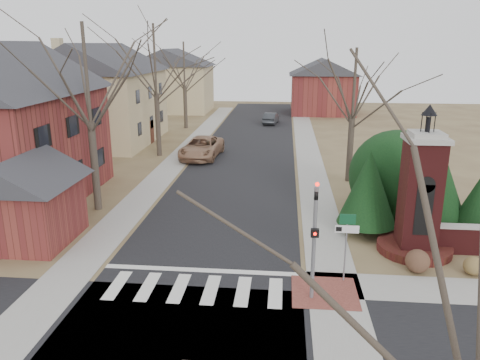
# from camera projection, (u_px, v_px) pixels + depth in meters

# --- Properties ---
(ground) EXTENTS (120.00, 120.00, 0.00)m
(ground) POSITION_uv_depth(u_px,v_px,m) (191.00, 300.00, 16.70)
(ground) COLOR brown
(ground) RESTS_ON ground
(main_street) EXTENTS (8.00, 70.00, 0.01)m
(main_street) POSITION_uv_depth(u_px,v_px,m) (244.00, 157.00, 37.72)
(main_street) COLOR black
(main_street) RESTS_ON ground
(cross_street) EXTENTS (120.00, 8.00, 0.01)m
(cross_street) POSITION_uv_depth(u_px,v_px,m) (171.00, 353.00, 13.83)
(cross_street) COLOR black
(cross_street) RESTS_ON ground
(crosswalk_zone) EXTENTS (8.00, 2.20, 0.02)m
(crosswalk_zone) POSITION_uv_depth(u_px,v_px,m) (195.00, 289.00, 17.46)
(crosswalk_zone) COLOR silver
(crosswalk_zone) RESTS_ON ground
(stop_bar) EXTENTS (8.00, 0.35, 0.02)m
(stop_bar) POSITION_uv_depth(u_px,v_px,m) (202.00, 270.00, 18.90)
(stop_bar) COLOR silver
(stop_bar) RESTS_ON ground
(sidewalk_right_main) EXTENTS (2.00, 60.00, 0.02)m
(sidewalk_right_main) POSITION_uv_depth(u_px,v_px,m) (309.00, 159.00, 37.24)
(sidewalk_right_main) COLOR gray
(sidewalk_right_main) RESTS_ON ground
(sidewalk_left) EXTENTS (2.00, 60.00, 0.02)m
(sidewalk_left) POSITION_uv_depth(u_px,v_px,m) (181.00, 156.00, 38.20)
(sidewalk_left) COLOR gray
(sidewalk_left) RESTS_ON ground
(curb_apron) EXTENTS (2.40, 2.40, 0.02)m
(curb_apron) POSITION_uv_depth(u_px,v_px,m) (324.00, 292.00, 17.21)
(curb_apron) COLOR brown
(curb_apron) RESTS_ON ground
(traffic_signal_pole) EXTENTS (0.28, 0.41, 4.50)m
(traffic_signal_pole) POSITION_uv_depth(u_px,v_px,m) (315.00, 232.00, 16.13)
(traffic_signal_pole) COLOR slate
(traffic_signal_pole) RESTS_ON ground
(sign_post) EXTENTS (0.90, 0.07, 2.75)m
(sign_post) POSITION_uv_depth(u_px,v_px,m) (346.00, 234.00, 17.54)
(sign_post) COLOR slate
(sign_post) RESTS_ON ground
(brick_gate_monument) EXTENTS (3.20, 3.20, 6.47)m
(brick_gate_monument) POSITION_uv_depth(u_px,v_px,m) (419.00, 205.00, 20.04)
(brick_gate_monument) COLOR #4E1617
(brick_gate_monument) RESTS_ON ground
(house_stucco_left) EXTENTS (9.80, 12.80, 9.28)m
(house_stucco_left) POSITION_uv_depth(u_px,v_px,m) (101.00, 92.00, 42.45)
(house_stucco_left) COLOR tan
(house_stucco_left) RESTS_ON ground
(garage_left) EXTENTS (4.80, 4.80, 4.29)m
(garage_left) POSITION_uv_depth(u_px,v_px,m) (24.00, 195.00, 21.15)
(garage_left) COLOR maroon
(garage_left) RESTS_ON ground
(house_distant_left) EXTENTS (10.80, 8.80, 8.53)m
(house_distant_left) POSITION_uv_depth(u_px,v_px,m) (172.00, 79.00, 62.47)
(house_distant_left) COLOR tan
(house_distant_left) RESTS_ON ground
(house_distant_right) EXTENTS (8.80, 8.80, 7.30)m
(house_distant_right) POSITION_uv_depth(u_px,v_px,m) (323.00, 85.00, 60.80)
(house_distant_right) COLOR maroon
(house_distant_right) RESTS_ON ground
(evergreen_near) EXTENTS (2.80, 2.80, 4.10)m
(evergreen_near) POSITION_uv_depth(u_px,v_px,m) (368.00, 187.00, 22.08)
(evergreen_near) COLOR #473D33
(evergreen_near) RESTS_ON ground
(evergreen_mid) EXTENTS (3.40, 3.40, 4.70)m
(evergreen_mid) POSITION_uv_depth(u_px,v_px,m) (434.00, 176.00, 22.84)
(evergreen_mid) COLOR #473D33
(evergreen_mid) RESTS_ON ground
(evergreen_mass) EXTENTS (4.80, 4.80, 4.80)m
(evergreen_mass) POSITION_uv_depth(u_px,v_px,m) (396.00, 172.00, 24.28)
(evergreen_mass) COLOR black
(evergreen_mass) RESTS_ON ground
(bare_tree_0) EXTENTS (8.05, 8.05, 11.15)m
(bare_tree_0) POSITION_uv_depth(u_px,v_px,m) (86.00, 67.00, 23.79)
(bare_tree_0) COLOR #473D33
(bare_tree_0) RESTS_ON ground
(bare_tree_1) EXTENTS (8.40, 8.40, 11.64)m
(bare_tree_1) POSITION_uv_depth(u_px,v_px,m) (154.00, 54.00, 36.11)
(bare_tree_1) COLOR #473D33
(bare_tree_1) RESTS_ON ground
(bare_tree_2) EXTENTS (7.35, 7.35, 10.19)m
(bare_tree_2) POSITION_uv_depth(u_px,v_px,m) (184.00, 61.00, 48.86)
(bare_tree_2) COLOR #473D33
(bare_tree_2) RESTS_ON ground
(bare_tree_3) EXTENTS (7.00, 7.00, 9.70)m
(bare_tree_3) POSITION_uv_depth(u_px,v_px,m) (355.00, 79.00, 29.42)
(bare_tree_3) COLOR #473D33
(bare_tree_3) RESTS_ON ground
(pickup_truck) EXTENTS (3.13, 6.07, 1.64)m
(pickup_truck) POSITION_uv_depth(u_px,v_px,m) (202.00, 148.00, 37.43)
(pickup_truck) COLOR #9C7255
(pickup_truck) RESTS_ON ground
(distant_car) EXTENTS (1.84, 4.02, 1.28)m
(distant_car) POSITION_uv_depth(u_px,v_px,m) (271.00, 118.00, 53.31)
(distant_car) COLOR #2F3236
(distant_car) RESTS_ON ground
(dry_shrub_left) EXTENTS (0.96, 0.96, 0.96)m
(dry_shrub_left) POSITION_uv_depth(u_px,v_px,m) (417.00, 261.00, 18.64)
(dry_shrub_left) COLOR #533625
(dry_shrub_left) RESTS_ON ground
(dry_shrub_right) EXTENTS (0.76, 0.76, 0.76)m
(dry_shrub_right) POSITION_uv_depth(u_px,v_px,m) (473.00, 266.00, 18.47)
(dry_shrub_right) COLOR brown
(dry_shrub_right) RESTS_ON ground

